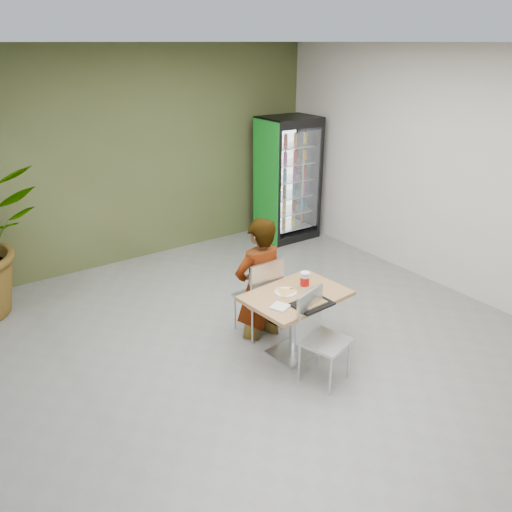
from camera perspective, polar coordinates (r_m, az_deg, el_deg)
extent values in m
plane|color=gray|center=(5.63, 2.52, -11.42)|extent=(7.00, 7.00, 0.00)
cube|color=#9D6B43|center=(5.31, 4.60, -4.55)|extent=(1.13, 0.84, 0.04)
cylinder|color=silver|center=(5.50, 4.47, -8.01)|extent=(0.11, 0.11, 0.71)
cube|color=silver|center=(5.68, 4.37, -10.88)|extent=(0.57, 0.47, 0.04)
cube|color=silver|center=(5.83, 0.06, -4.70)|extent=(0.44, 0.44, 0.03)
cube|color=silver|center=(5.56, 1.28, -3.18)|extent=(0.43, 0.03, 0.52)
cylinder|color=silver|center=(6.17, 0.50, -5.48)|extent=(0.02, 0.02, 0.47)
cylinder|color=silver|center=(5.99, -2.43, -6.45)|extent=(0.02, 0.02, 0.47)
cylinder|color=silver|center=(5.91, 2.59, -6.91)|extent=(0.02, 0.02, 0.47)
cylinder|color=silver|center=(5.72, -0.41, -7.98)|extent=(0.02, 0.02, 0.47)
cube|color=silver|center=(5.09, 7.94, -9.65)|extent=(0.53, 0.53, 0.03)
cube|color=silver|center=(5.05, 6.13, -6.51)|extent=(0.42, 0.15, 0.50)
cylinder|color=silver|center=(5.02, 8.50, -13.41)|extent=(0.02, 0.02, 0.45)
cylinder|color=silver|center=(5.28, 10.56, -11.49)|extent=(0.02, 0.02, 0.45)
cylinder|color=silver|center=(5.17, 4.96, -11.99)|extent=(0.02, 0.02, 0.45)
cylinder|color=silver|center=(5.42, 7.16, -10.21)|extent=(0.02, 0.02, 0.45)
imported|color=black|center=(5.74, 0.35, -3.93)|extent=(0.65, 0.42, 1.75)
cylinder|color=silver|center=(5.32, 3.40, -4.15)|extent=(0.24, 0.24, 0.01)
cylinder|color=silver|center=(5.40, 5.59, -2.83)|extent=(0.10, 0.10, 0.17)
cylinder|color=red|center=(5.40, 5.59, -2.88)|extent=(0.10, 0.10, 0.10)
cylinder|color=silver|center=(5.36, 5.63, -1.96)|extent=(0.10, 0.10, 0.01)
cube|color=silver|center=(5.02, 2.77, -5.83)|extent=(0.22, 0.22, 0.02)
cube|color=black|center=(5.10, 6.43, -5.48)|extent=(0.41, 0.31, 0.02)
cube|color=black|center=(8.64, 3.66, 8.76)|extent=(0.94, 0.74, 2.08)
cube|color=green|center=(8.37, 1.08, 8.31)|extent=(0.02, 0.71, 2.03)
cube|color=white|center=(8.37, 5.17, 8.38)|extent=(0.75, 0.02, 1.66)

